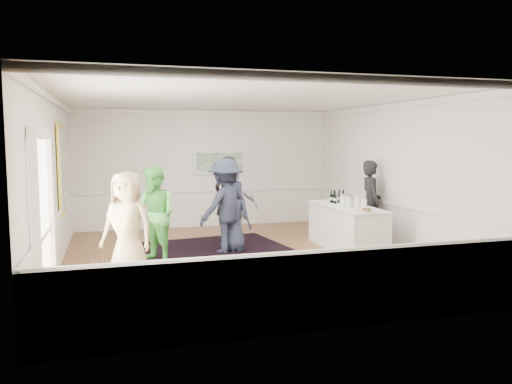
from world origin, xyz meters
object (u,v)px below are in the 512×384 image
object	(u,v)px
guest_dark_b	(227,198)
serving_table	(347,227)
nut_bowl	(366,211)
guest_dark_a	(226,206)
ice_bucket	(345,200)
guest_green	(155,215)
bartender	(371,203)
guest_tan	(127,227)
guest_navy	(234,215)
guest_lilac	(235,209)

from	to	relation	value
guest_dark_b	serving_table	bearing A→B (deg)	107.60
guest_dark_b	nut_bowl	world-z (taller)	guest_dark_b
serving_table	guest_dark_a	size ratio (longest dim) A/B	1.19
guest_dark_a	ice_bucket	bearing A→B (deg)	145.47
guest_dark_b	ice_bucket	size ratio (longest dim) A/B	7.70
serving_table	guest_green	world-z (taller)	guest_green
guest_dark_b	bartender	bearing A→B (deg)	120.66
guest_green	nut_bowl	bearing A→B (deg)	44.90
serving_table	guest_dark_b	size ratio (longest dim) A/B	1.18
guest_tan	guest_navy	distance (m)	2.92
nut_bowl	bartender	bearing A→B (deg)	57.88
guest_tan	guest_dark_a	world-z (taller)	guest_dark_a
guest_green	serving_table	bearing A→B (deg)	58.82
bartender	guest_navy	distance (m)	3.19
bartender	guest_green	distance (m)	4.92
ice_bucket	bartender	bearing A→B (deg)	13.95
guest_dark_a	nut_bowl	distance (m)	2.92
serving_table	guest_dark_b	xyz separation A→B (m)	(-2.25, 1.91, 0.52)
bartender	ice_bucket	distance (m)	0.76
guest_dark_a	guest_lilac	bearing A→B (deg)	-170.97
bartender	serving_table	bearing A→B (deg)	124.19
serving_table	guest_navy	xyz separation A→B (m)	(-2.41, 0.55, 0.29)
guest_dark_b	guest_navy	bearing A→B (deg)	51.12
guest_dark_b	ice_bucket	xyz separation A→B (m)	(2.28, -1.74, 0.07)
serving_table	guest_navy	distance (m)	2.49
guest_lilac	ice_bucket	bearing A→B (deg)	172.02
guest_tan	guest_dark_b	world-z (taller)	guest_dark_b
bartender	guest_tan	size ratio (longest dim) A/B	1.03
bartender	guest_lilac	world-z (taller)	bartender
guest_green	guest_dark_b	xyz separation A→B (m)	(1.88, 1.97, 0.05)
bartender	guest_tan	bearing A→B (deg)	116.23
bartender	guest_tan	distance (m)	5.69
guest_lilac	ice_bucket	distance (m)	2.45
guest_navy	ice_bucket	size ratio (longest dim) A/B	5.95
guest_tan	guest_dark_a	bearing A→B (deg)	71.80
serving_table	ice_bucket	bearing A→B (deg)	78.19
guest_tan	serving_table	bearing A→B (deg)	47.14
guest_tan	ice_bucket	distance (m)	4.94
bartender	guest_green	world-z (taller)	bartender
serving_table	guest_dark_a	xyz separation A→B (m)	(-2.60, 0.47, 0.51)
serving_table	guest_dark_b	distance (m)	2.99
guest_dark_b	guest_dark_a	bearing A→B (deg)	44.15
bartender	nut_bowl	distance (m)	1.60
guest_navy	nut_bowl	bearing A→B (deg)	-172.29
serving_table	ice_bucket	xyz separation A→B (m)	(0.04, 0.17, 0.59)
guest_dark_a	serving_table	bearing A→B (deg)	141.72
guest_navy	nut_bowl	xyz separation A→B (m)	(2.33, -1.55, 0.22)
serving_table	guest_green	size ratio (longest dim) A/B	1.25
guest_lilac	guest_dark_b	world-z (taller)	guest_dark_b
guest_tan	ice_bucket	world-z (taller)	guest_tan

